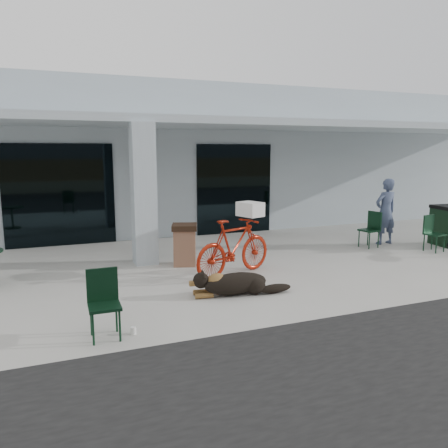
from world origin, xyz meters
name	(u,v)px	position (x,y,z in m)	size (l,w,h in m)	color
ground	(248,284)	(0.00, 0.00, 0.00)	(80.00, 80.00, 0.00)	#B5B3AA
building	(151,158)	(0.00, 8.50, 2.25)	(22.00, 7.00, 4.50)	silver
storefront_glass_left	(60,195)	(-3.20, 4.98, 1.35)	(2.80, 0.06, 2.70)	black
storefront_glass_right	(234,189)	(1.80, 4.98, 1.35)	(2.40, 0.06, 2.70)	black
column	(144,194)	(-1.50, 2.30, 1.56)	(0.50, 0.50, 3.12)	silver
overhang	(190,123)	(0.00, 3.60, 3.21)	(22.00, 2.80, 0.18)	silver
bicycle	(234,247)	(-0.01, 0.68, 0.59)	(0.55, 1.95, 1.17)	#A01F0C
laundry_basket	(250,209)	(0.41, 0.83, 1.32)	(0.50, 0.37, 0.29)	white
dog	(236,282)	(-0.45, -0.46, 0.23)	(1.35, 0.45, 0.45)	black
cup_near_dog	(133,331)	(-2.44, -1.50, 0.05)	(0.08, 0.08, 0.10)	white
cafe_chair_near	(104,305)	(-2.81, -1.50, 0.47)	(0.42, 0.46, 0.93)	#11331E
cafe_chair_far_a	(435,234)	(5.50, 0.79, 0.46)	(0.41, 0.45, 0.91)	#11331E
cafe_chair_far_b	(369,230)	(4.29, 1.78, 0.47)	(0.42, 0.46, 0.94)	#11331E
person	(386,212)	(4.97, 1.98, 0.89)	(0.65, 0.43, 1.78)	#404D6C
trash_receptacle	(185,245)	(-0.71, 1.82, 0.46)	(0.54, 0.54, 0.92)	#885D46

